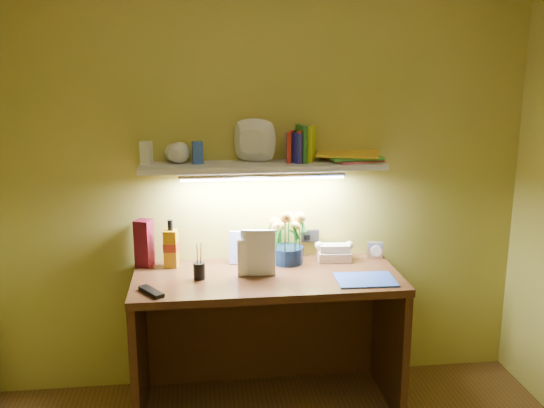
# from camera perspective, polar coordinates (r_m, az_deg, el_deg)

# --- Properties ---
(desk) EXTENTS (1.40, 0.60, 0.75)m
(desk) POSITION_cam_1_polar(r_m,az_deg,el_deg) (3.35, -0.44, -12.74)
(desk) COLOR #371F0F
(desk) RESTS_ON ground
(flower_bouquet) EXTENTS (0.23, 0.23, 0.32)m
(flower_bouquet) POSITION_cam_1_polar(r_m,az_deg,el_deg) (3.35, 1.44, -2.94)
(flower_bouquet) COLOR #091A3B
(flower_bouquet) RESTS_ON desk
(telephone) EXTENTS (0.19, 0.15, 0.11)m
(telephone) POSITION_cam_1_polar(r_m,az_deg,el_deg) (3.43, 5.85, -4.40)
(telephone) COLOR #F5E1CC
(telephone) RESTS_ON desk
(desk_clock) EXTENTS (0.10, 0.07, 0.09)m
(desk_clock) POSITION_cam_1_polar(r_m,az_deg,el_deg) (3.51, 9.68, -4.27)
(desk_clock) COLOR #B8B8BC
(desk_clock) RESTS_ON desk
(whisky_bottle) EXTENTS (0.08, 0.08, 0.26)m
(whisky_bottle) POSITION_cam_1_polar(r_m,az_deg,el_deg) (3.33, -9.49, -3.69)
(whisky_bottle) COLOR #AC770B
(whisky_bottle) RESTS_ON desk
(whisky_box) EXTENTS (0.11, 0.11, 0.26)m
(whisky_box) POSITION_cam_1_polar(r_m,az_deg,el_deg) (3.37, -11.95, -3.62)
(whisky_box) COLOR #580D1C
(whisky_box) RESTS_ON desk
(pen_cup) EXTENTS (0.07, 0.07, 0.15)m
(pen_cup) POSITION_cam_1_polar(r_m,az_deg,el_deg) (3.14, -6.87, -5.75)
(pen_cup) COLOR black
(pen_cup) RESTS_ON desk
(art_card) EXTENTS (0.18, 0.08, 0.18)m
(art_card) POSITION_cam_1_polar(r_m,az_deg,el_deg) (3.35, -2.48, -4.14)
(art_card) COLOR white
(art_card) RESTS_ON desk
(tv_remote) EXTENTS (0.13, 0.17, 0.02)m
(tv_remote) POSITION_cam_1_polar(r_m,az_deg,el_deg) (3.01, -11.29, -8.09)
(tv_remote) COLOR black
(tv_remote) RESTS_ON desk
(blue_folder) EXTENTS (0.31, 0.23, 0.01)m
(blue_folder) POSITION_cam_1_polar(r_m,az_deg,el_deg) (3.16, 8.79, -7.05)
(blue_folder) COLOR blue
(blue_folder) RESTS_ON desk
(desk_book_a) EXTENTS (0.15, 0.07, 0.20)m
(desk_book_a) POSITION_cam_1_polar(r_m,az_deg,el_deg) (3.14, -3.27, -5.16)
(desk_book_a) COLOR white
(desk_book_a) RESTS_ON desk
(desk_book_b) EXTENTS (0.18, 0.05, 0.25)m
(desk_book_b) POSITION_cam_1_polar(r_m,az_deg,el_deg) (3.16, -2.96, -4.60)
(desk_book_b) COLOR silver
(desk_book_b) RESTS_ON desk
(wall_shelf) EXTENTS (1.32, 0.37, 0.23)m
(wall_shelf) POSITION_cam_1_polar(r_m,az_deg,el_deg) (3.23, -0.69, 4.18)
(wall_shelf) COLOR silver
(wall_shelf) RESTS_ON ground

